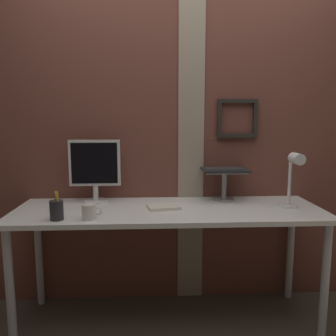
{
  "coord_description": "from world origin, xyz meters",
  "views": [
    {
      "loc": [
        -0.22,
        -2.09,
        1.36
      ],
      "look_at": [
        -0.11,
        0.17,
        1.03
      ],
      "focal_mm": 36.73,
      "sensor_mm": 36.0,
      "label": 1
    }
  ],
  "objects_px": {
    "pen_cup": "(57,210)",
    "coffee_mug": "(89,212)",
    "laptop": "(223,162)",
    "desk_lamp": "(293,174)",
    "monitor": "(95,167)"
  },
  "relations": [
    {
      "from": "pen_cup",
      "to": "coffee_mug",
      "type": "xyz_separation_m",
      "value": [
        0.19,
        0.0,
        -0.01
      ]
    },
    {
      "from": "desk_lamp",
      "to": "laptop",
      "type": "bearing_deg",
      "value": 140.26
    },
    {
      "from": "desk_lamp",
      "to": "pen_cup",
      "type": "bearing_deg",
      "value": -173.5
    },
    {
      "from": "laptop",
      "to": "pen_cup",
      "type": "relative_size",
      "value": 1.86
    },
    {
      "from": "monitor",
      "to": "pen_cup",
      "type": "distance_m",
      "value": 0.48
    },
    {
      "from": "coffee_mug",
      "to": "desk_lamp",
      "type": "bearing_deg",
      "value": 7.44
    },
    {
      "from": "laptop",
      "to": "coffee_mug",
      "type": "relative_size",
      "value": 2.69
    },
    {
      "from": "desk_lamp",
      "to": "coffee_mug",
      "type": "distance_m",
      "value": 1.28
    },
    {
      "from": "pen_cup",
      "to": "desk_lamp",
      "type": "bearing_deg",
      "value": 6.5
    },
    {
      "from": "monitor",
      "to": "coffee_mug",
      "type": "distance_m",
      "value": 0.46
    },
    {
      "from": "pen_cup",
      "to": "coffee_mug",
      "type": "height_order",
      "value": "pen_cup"
    },
    {
      "from": "desk_lamp",
      "to": "pen_cup",
      "type": "height_order",
      "value": "desk_lamp"
    },
    {
      "from": "laptop",
      "to": "coffee_mug",
      "type": "distance_m",
      "value": 1.02
    },
    {
      "from": "monitor",
      "to": "desk_lamp",
      "type": "relative_size",
      "value": 1.18
    },
    {
      "from": "laptop",
      "to": "pen_cup",
      "type": "distance_m",
      "value": 1.18
    }
  ]
}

